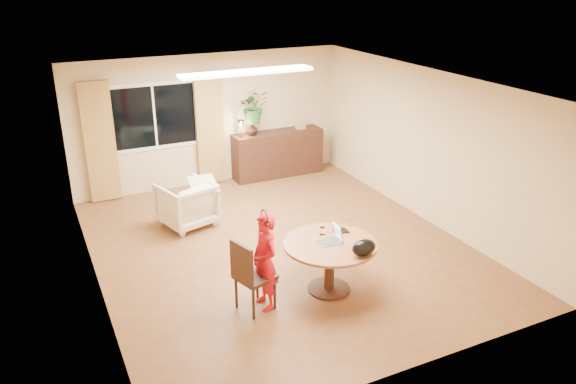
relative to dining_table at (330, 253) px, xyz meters
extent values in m
plane|color=brown|center=(-0.08, 1.43, -0.56)|extent=(6.50, 6.50, 0.00)
plane|color=white|center=(-0.08, 1.43, 2.04)|extent=(6.50, 6.50, 0.00)
plane|color=#D5C08A|center=(-0.08, 4.68, 0.74)|extent=(5.50, 0.00, 5.50)
plane|color=#D5C08A|center=(-2.83, 1.43, 0.74)|extent=(0.00, 6.50, 6.50)
plane|color=#D5C08A|center=(2.67, 1.43, 0.74)|extent=(0.00, 6.50, 6.50)
cube|color=white|center=(-1.18, 4.67, 0.94)|extent=(1.70, 0.02, 1.30)
cube|color=black|center=(-1.18, 4.66, 0.94)|extent=(1.55, 0.01, 1.15)
cube|color=white|center=(-1.18, 4.65, 0.94)|extent=(0.04, 0.01, 1.15)
cube|color=olive|center=(-2.23, 4.59, 0.58)|extent=(0.55, 0.08, 2.25)
cube|color=olive|center=(-0.13, 4.59, 0.58)|extent=(0.55, 0.08, 2.25)
cube|color=white|center=(-0.08, 2.63, 2.00)|extent=(2.20, 0.35, 0.05)
cylinder|color=brown|center=(0.00, 0.00, 0.13)|extent=(1.26, 1.26, 0.04)
cylinder|color=black|center=(0.00, 0.00, -0.23)|extent=(0.14, 0.14, 0.68)
cylinder|color=black|center=(0.00, 0.00, -0.55)|extent=(0.58, 0.58, 0.03)
imported|color=red|center=(-0.94, 0.01, 0.09)|extent=(0.50, 0.34, 1.31)
imported|color=beige|center=(-1.15, 2.88, -0.18)|extent=(1.02, 1.04, 0.77)
cube|color=black|center=(1.28, 4.44, -0.09)|extent=(1.91, 0.47, 0.96)
imported|color=black|center=(0.71, 4.44, 0.52)|extent=(0.29, 0.29, 0.25)
imported|color=#356225|center=(0.76, 4.44, 0.97)|extent=(0.69, 0.62, 0.66)
camera|label=1|loc=(-3.40, -5.76, 3.57)|focal=35.00mm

